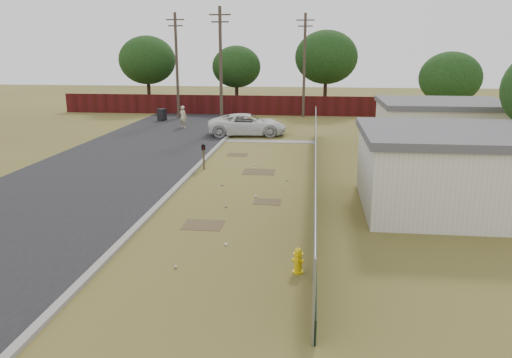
# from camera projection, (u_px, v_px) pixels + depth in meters

# --- Properties ---
(ground) EXTENTS (120.00, 120.00, 0.00)m
(ground) POSITION_uv_depth(u_px,v_px,m) (245.00, 188.00, 22.34)
(ground) COLOR olive
(ground) RESTS_ON ground
(street) EXTENTS (15.10, 60.00, 0.12)m
(street) POSITION_uv_depth(u_px,v_px,m) (155.00, 149.00, 30.83)
(street) COLOR black
(street) RESTS_ON ground
(chainlink_fence) EXTENTS (0.10, 27.06, 2.02)m
(chainlink_fence) POSITION_uv_depth(u_px,v_px,m) (315.00, 167.00, 22.78)
(chainlink_fence) COLOR gray
(chainlink_fence) RESTS_ON ground
(privacy_fence) EXTENTS (30.00, 0.12, 1.80)m
(privacy_fence) POSITION_uv_depth(u_px,v_px,m) (218.00, 105.00, 46.80)
(privacy_fence) COLOR #3F0D0E
(privacy_fence) RESTS_ON ground
(utility_poles) EXTENTS (12.60, 8.24, 9.00)m
(utility_poles) POSITION_uv_depth(u_px,v_px,m) (235.00, 65.00, 41.41)
(utility_poles) COLOR #473B2F
(utility_poles) RESTS_ON ground
(houses) EXTENTS (9.30, 17.24, 3.10)m
(houses) POSITION_uv_depth(u_px,v_px,m) (454.00, 145.00, 23.87)
(houses) COLOR silver
(houses) RESTS_ON ground
(horizon_trees) EXTENTS (33.32, 31.94, 7.78)m
(horizon_trees) POSITION_uv_depth(u_px,v_px,m) (291.00, 65.00, 43.70)
(horizon_trees) COLOR #311F16
(horizon_trees) RESTS_ON ground
(fire_hydrant) EXTENTS (0.37, 0.38, 0.76)m
(fire_hydrant) POSITION_uv_depth(u_px,v_px,m) (298.00, 261.00, 13.81)
(fire_hydrant) COLOR #DFB90B
(fire_hydrant) RESTS_ON ground
(mailbox) EXTENTS (0.31, 0.59, 1.35)m
(mailbox) POSITION_uv_depth(u_px,v_px,m) (203.00, 149.00, 25.54)
(mailbox) COLOR brown
(mailbox) RESTS_ON ground
(pickup_truck) EXTENTS (5.84, 3.28, 1.54)m
(pickup_truck) POSITION_uv_depth(u_px,v_px,m) (247.00, 125.00, 35.60)
(pickup_truck) COLOR white
(pickup_truck) RESTS_ON ground
(pedestrian) EXTENTS (0.74, 0.64, 1.72)m
(pedestrian) POSITION_uv_depth(u_px,v_px,m) (183.00, 117.00, 38.89)
(pedestrian) COLOR #C7BA92
(pedestrian) RESTS_ON ground
(trash_bin) EXTENTS (0.83, 0.89, 1.03)m
(trash_bin) POSITION_uv_depth(u_px,v_px,m) (162.00, 115.00, 42.75)
(trash_bin) COLOR black
(trash_bin) RESTS_ON ground
(scattered_litter) EXTENTS (3.01, 13.19, 0.07)m
(scattered_litter) POSITION_uv_depth(u_px,v_px,m) (240.00, 200.00, 20.46)
(scattered_litter) COLOR silver
(scattered_litter) RESTS_ON ground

